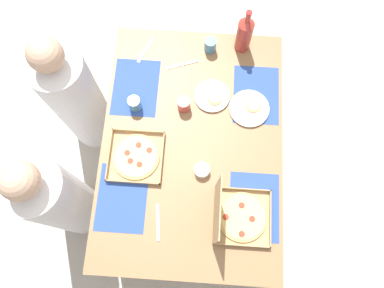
{
  "coord_description": "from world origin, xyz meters",
  "views": [
    {
      "loc": [
        -0.61,
        -0.04,
        2.73
      ],
      "look_at": [
        0.0,
        0.0,
        0.76
      ],
      "focal_mm": 35.03,
      "sensor_mm": 36.0,
      "label": 1
    }
  ],
  "objects_px": {
    "cup_spare": "(135,104)",
    "diner_right_seat": "(77,100)",
    "pizza_box_corner_right": "(237,216)",
    "diner_left_seat": "(60,200)",
    "plate_far_left": "(212,96)",
    "pizza_box_corner_left": "(136,157)",
    "condiment_bowl": "(202,170)",
    "cup_dark": "(184,104)",
    "plate_near_right": "(250,108)",
    "cup_clear_right": "(210,45)",
    "soda_bottle": "(244,34)"
  },
  "relations": [
    {
      "from": "condiment_bowl",
      "to": "plate_near_right",
      "type": "bearing_deg",
      "value": -33.18
    },
    {
      "from": "pizza_box_corner_left",
      "to": "plate_near_right",
      "type": "distance_m",
      "value": 0.69
    },
    {
      "from": "plate_far_left",
      "to": "diner_left_seat",
      "type": "distance_m",
      "value": 1.08
    },
    {
      "from": "soda_bottle",
      "to": "diner_left_seat",
      "type": "relative_size",
      "value": 0.28
    },
    {
      "from": "pizza_box_corner_right",
      "to": "cup_clear_right",
      "type": "height_order",
      "value": "pizza_box_corner_right"
    },
    {
      "from": "plate_far_left",
      "to": "cup_clear_right",
      "type": "distance_m",
      "value": 0.31
    },
    {
      "from": "diner_left_seat",
      "to": "diner_right_seat",
      "type": "relative_size",
      "value": 1.0
    },
    {
      "from": "pizza_box_corner_right",
      "to": "diner_left_seat",
      "type": "height_order",
      "value": "diner_left_seat"
    },
    {
      "from": "plate_near_right",
      "to": "cup_dark",
      "type": "xyz_separation_m",
      "value": [
        -0.02,
        0.37,
        0.03
      ]
    },
    {
      "from": "plate_far_left",
      "to": "cup_spare",
      "type": "xyz_separation_m",
      "value": [
        -0.09,
        0.43,
        0.04
      ]
    },
    {
      "from": "cup_spare",
      "to": "condiment_bowl",
      "type": "relative_size",
      "value": 1.08
    },
    {
      "from": "cup_dark",
      "to": "plate_far_left",
      "type": "bearing_deg",
      "value": -64.37
    },
    {
      "from": "pizza_box_corner_right",
      "to": "diner_right_seat",
      "type": "relative_size",
      "value": 0.28
    },
    {
      "from": "plate_far_left",
      "to": "cup_dark",
      "type": "relative_size",
      "value": 2.36
    },
    {
      "from": "condiment_bowl",
      "to": "diner_right_seat",
      "type": "xyz_separation_m",
      "value": [
        0.47,
        0.82,
        -0.26
      ]
    },
    {
      "from": "plate_far_left",
      "to": "cup_spare",
      "type": "bearing_deg",
      "value": 101.89
    },
    {
      "from": "cup_dark",
      "to": "diner_right_seat",
      "type": "bearing_deg",
      "value": 81.29
    },
    {
      "from": "cup_dark",
      "to": "diner_left_seat",
      "type": "xyz_separation_m",
      "value": [
        -0.54,
        0.7,
        -0.28
      ]
    },
    {
      "from": "condiment_bowl",
      "to": "plate_far_left",
      "type": "bearing_deg",
      "value": -4.44
    },
    {
      "from": "pizza_box_corner_right",
      "to": "cup_dark",
      "type": "distance_m",
      "value": 0.67
    },
    {
      "from": "cup_dark",
      "to": "diner_right_seat",
      "type": "distance_m",
      "value": 0.76
    },
    {
      "from": "diner_left_seat",
      "to": "cup_spare",
      "type": "bearing_deg",
      "value": -39.22
    },
    {
      "from": "pizza_box_corner_left",
      "to": "cup_clear_right",
      "type": "xyz_separation_m",
      "value": [
        0.7,
        -0.37,
        0.03
      ]
    },
    {
      "from": "condiment_bowl",
      "to": "cup_dark",
      "type": "bearing_deg",
      "value": 18.66
    },
    {
      "from": "pizza_box_corner_left",
      "to": "soda_bottle",
      "type": "xyz_separation_m",
      "value": [
        0.73,
        -0.55,
        0.12
      ]
    },
    {
      "from": "pizza_box_corner_right",
      "to": "plate_far_left",
      "type": "relative_size",
      "value": 1.61
    },
    {
      "from": "plate_far_left",
      "to": "diner_right_seat",
      "type": "bearing_deg",
      "value": 87.88
    },
    {
      "from": "pizza_box_corner_left",
      "to": "condiment_bowl",
      "type": "bearing_deg",
      "value": -98.43
    },
    {
      "from": "pizza_box_corner_right",
      "to": "diner_left_seat",
      "type": "xyz_separation_m",
      "value": [
        0.06,
        1.01,
        -0.29
      ]
    },
    {
      "from": "pizza_box_corner_right",
      "to": "diner_left_seat",
      "type": "bearing_deg",
      "value": 86.66
    },
    {
      "from": "cup_spare",
      "to": "diner_right_seat",
      "type": "distance_m",
      "value": 0.52
    },
    {
      "from": "plate_near_right",
      "to": "cup_spare",
      "type": "xyz_separation_m",
      "value": [
        -0.03,
        0.64,
        0.04
      ]
    },
    {
      "from": "pizza_box_corner_right",
      "to": "cup_spare",
      "type": "xyz_separation_m",
      "value": [
        0.58,
        0.59,
        -0.01
      ]
    },
    {
      "from": "pizza_box_corner_left",
      "to": "cup_clear_right",
      "type": "bearing_deg",
      "value": -27.75
    },
    {
      "from": "pizza_box_corner_right",
      "to": "condiment_bowl",
      "type": "height_order",
      "value": "pizza_box_corner_right"
    },
    {
      "from": "plate_far_left",
      "to": "pizza_box_corner_right",
      "type": "bearing_deg",
      "value": -166.94
    },
    {
      "from": "cup_spare",
      "to": "cup_dark",
      "type": "relative_size",
      "value": 1.05
    },
    {
      "from": "soda_bottle",
      "to": "cup_dark",
      "type": "height_order",
      "value": "soda_bottle"
    },
    {
      "from": "plate_far_left",
      "to": "diner_right_seat",
      "type": "relative_size",
      "value": 0.17
    },
    {
      "from": "cup_spare",
      "to": "diner_right_seat",
      "type": "height_order",
      "value": "diner_right_seat"
    },
    {
      "from": "plate_near_right",
      "to": "condiment_bowl",
      "type": "bearing_deg",
      "value": 146.82
    },
    {
      "from": "cup_spare",
      "to": "cup_dark",
      "type": "xyz_separation_m",
      "value": [
        0.02,
        -0.27,
        -0.0
      ]
    },
    {
      "from": "pizza_box_corner_left",
      "to": "diner_left_seat",
      "type": "xyz_separation_m",
      "value": [
        -0.23,
        0.46,
        -0.25
      ]
    },
    {
      "from": "plate_near_right",
      "to": "cup_spare",
      "type": "bearing_deg",
      "value": 92.77
    },
    {
      "from": "pizza_box_corner_left",
      "to": "condiment_bowl",
      "type": "relative_size",
      "value": 3.49
    },
    {
      "from": "pizza_box_corner_right",
      "to": "cup_dark",
      "type": "xyz_separation_m",
      "value": [
        0.59,
        0.31,
        -0.01
      ]
    },
    {
      "from": "pizza_box_corner_right",
      "to": "pizza_box_corner_left",
      "type": "relative_size",
      "value": 1.12
    },
    {
      "from": "plate_near_right",
      "to": "cup_spare",
      "type": "relative_size",
      "value": 2.52
    },
    {
      "from": "pizza_box_corner_right",
      "to": "condiment_bowl",
      "type": "xyz_separation_m",
      "value": [
        0.23,
        0.19,
        -0.03
      ]
    },
    {
      "from": "plate_far_left",
      "to": "soda_bottle",
      "type": "height_order",
      "value": "soda_bottle"
    }
  ]
}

